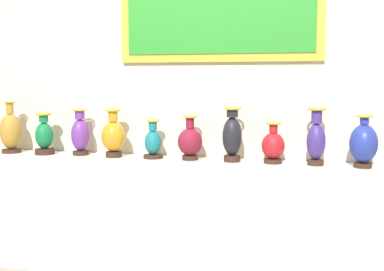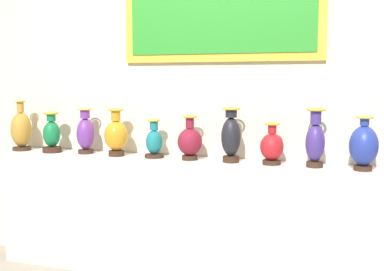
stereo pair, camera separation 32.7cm
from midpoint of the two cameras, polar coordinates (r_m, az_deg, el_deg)
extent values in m
cube|color=silver|center=(3.70, -2.57, -10.01)|extent=(3.25, 0.28, 0.93)
cube|color=beige|center=(3.74, -1.77, 6.78)|extent=(4.97, 0.10, 3.07)
cube|color=gold|center=(3.66, 0.56, 13.43)|extent=(1.53, 0.03, 0.61)
cube|color=#2A8B29|center=(3.64, 0.49, 13.46)|extent=(1.41, 0.01, 0.49)
cylinder|color=#382319|center=(4.24, -22.60, -1.70)|extent=(0.15, 0.15, 0.03)
ellipsoid|color=#B27F2D|center=(4.22, -22.69, 0.44)|extent=(0.17, 0.17, 0.29)
cylinder|color=#B27F2D|center=(4.21, -22.81, 3.03)|extent=(0.06, 0.06, 0.09)
torus|color=gold|center=(4.21, -22.84, 3.66)|extent=(0.10, 0.10, 0.01)
cylinder|color=#382319|center=(4.06, -19.21, -1.81)|extent=(0.15, 0.15, 0.04)
ellipsoid|color=#14723D|center=(4.04, -19.28, -0.01)|extent=(0.14, 0.14, 0.21)
cylinder|color=#14723D|center=(4.03, -19.35, 1.95)|extent=(0.07, 0.07, 0.07)
torus|color=gold|center=(4.03, -19.37, 2.41)|extent=(0.12, 0.12, 0.02)
cylinder|color=#382319|center=(3.94, -15.33, -2.01)|extent=(0.12, 0.12, 0.03)
ellipsoid|color=#6B3393|center=(3.92, -15.39, 0.04)|extent=(0.14, 0.14, 0.25)
cylinder|color=#6B3393|center=(3.90, -15.46, 2.40)|extent=(0.08, 0.08, 0.07)
torus|color=gold|center=(3.90, -15.48, 2.92)|extent=(0.12, 0.12, 0.01)
cylinder|color=#382319|center=(3.77, -11.68, -2.20)|extent=(0.12, 0.12, 0.04)
ellipsoid|color=orange|center=(3.75, -11.73, -0.13)|extent=(0.18, 0.18, 0.23)
cylinder|color=orange|center=(3.74, -11.79, 2.29)|extent=(0.07, 0.07, 0.09)
torus|color=gold|center=(3.73, -11.80, 2.95)|extent=(0.12, 0.12, 0.02)
cylinder|color=#382319|center=(3.67, -7.17, -2.48)|extent=(0.15, 0.15, 0.03)
ellipsoid|color=#19727A|center=(3.65, -7.19, -0.85)|extent=(0.13, 0.13, 0.18)
cylinder|color=#19727A|center=(3.64, -7.22, 1.17)|extent=(0.06, 0.06, 0.07)
torus|color=gold|center=(3.64, -7.23, 1.76)|extent=(0.10, 0.10, 0.02)
cylinder|color=#382319|center=(3.57, -2.86, -2.63)|extent=(0.12, 0.12, 0.03)
ellipsoid|color=maroon|center=(3.55, -2.87, -0.77)|extent=(0.18, 0.18, 0.20)
cylinder|color=maroon|center=(3.54, -2.88, 1.54)|extent=(0.06, 0.06, 0.09)
torus|color=gold|center=(3.53, -2.89, 2.24)|extent=(0.11, 0.11, 0.02)
cylinder|color=#382319|center=(3.49, 2.06, -2.75)|extent=(0.12, 0.12, 0.04)
ellipsoid|color=black|center=(3.47, 2.07, -0.12)|extent=(0.14, 0.14, 0.28)
cylinder|color=black|center=(3.45, 2.08, 2.69)|extent=(0.08, 0.08, 0.06)
torus|color=gold|center=(3.45, 2.09, 3.21)|extent=(0.13, 0.13, 0.02)
cylinder|color=#382319|center=(3.45, 6.85, -3.03)|extent=(0.13, 0.13, 0.03)
ellipsoid|color=red|center=(3.43, 6.88, -1.23)|extent=(0.16, 0.16, 0.19)
cylinder|color=red|center=(3.42, 6.91, 0.89)|extent=(0.06, 0.06, 0.07)
torus|color=gold|center=(3.41, 6.91, 1.45)|extent=(0.11, 0.11, 0.02)
cylinder|color=#382319|center=(3.42, 11.72, -3.14)|extent=(0.11, 0.11, 0.04)
ellipsoid|color=#3F2D7F|center=(3.39, 11.78, -0.72)|extent=(0.13, 0.13, 0.25)
cylinder|color=#3F2D7F|center=(3.38, 11.85, 2.25)|extent=(0.07, 0.07, 0.10)
torus|color=gold|center=(3.37, 11.87, 3.09)|extent=(0.13, 0.13, 0.02)
cylinder|color=#382319|center=(3.40, 16.92, -3.40)|extent=(0.12, 0.12, 0.03)
ellipsoid|color=#263899|center=(3.38, 17.00, -0.94)|extent=(0.19, 0.19, 0.26)
cylinder|color=#263899|center=(3.36, 17.09, 1.74)|extent=(0.06, 0.06, 0.05)
torus|color=gold|center=(3.36, 17.11, 2.20)|extent=(0.11, 0.11, 0.01)
camera|label=1|loc=(0.16, -92.62, -0.30)|focal=45.23mm
camera|label=2|loc=(0.16, 87.38, 0.30)|focal=45.23mm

